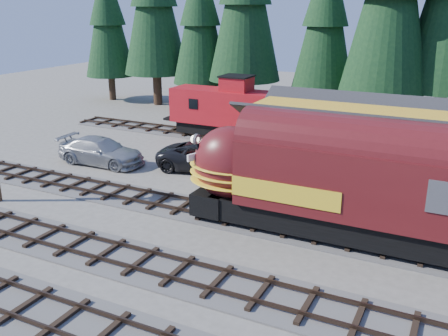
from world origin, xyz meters
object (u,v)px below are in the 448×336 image
at_px(locomotive, 346,187).
at_px(pickup_truck_b, 101,151).
at_px(caboose, 227,110).
at_px(pickup_truck_a, 208,157).
at_px(depot, 356,142).

distance_m(locomotive, pickup_truck_b, 18.03).
bearing_deg(caboose, locomotive, -47.57).
bearing_deg(locomotive, pickup_truck_a, 149.36).
height_order(depot, pickup_truck_b, depot).
bearing_deg(locomotive, depot, 98.67).
xyz_separation_m(depot, locomotive, (0.99, -6.50, -0.39)).
height_order(locomotive, pickup_truck_a, locomotive).
height_order(depot, pickup_truck_a, depot).
xyz_separation_m(caboose, pickup_truck_b, (-4.66, -9.80, -1.47)).
height_order(locomotive, pickup_truck_b, locomotive).
height_order(depot, locomotive, depot).
distance_m(caboose, pickup_truck_a, 8.41).
bearing_deg(pickup_truck_a, pickup_truck_b, 96.54).
xyz_separation_m(depot, pickup_truck_a, (-9.32, -0.39, -2.06)).
bearing_deg(pickup_truck_b, pickup_truck_a, -76.80).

